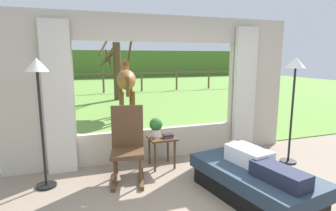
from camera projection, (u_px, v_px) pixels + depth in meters
back_wall_with_window at (160, 90)px, 4.93m from camera, size 5.20×0.12×2.55m
curtain_panel_left at (59, 99)px, 4.27m from camera, size 0.44×0.10×2.40m
curtain_panel_right at (245, 90)px, 5.35m from camera, size 0.44×0.10×2.40m
outdoor_pasture_lawn at (101, 90)px, 15.29m from camera, size 36.00×21.68×0.02m
distant_hill_ridge at (90, 64)px, 24.24m from camera, size 36.00×2.00×2.40m
recliner_sofa at (254, 182)px, 3.61m from camera, size 1.18×1.83×0.42m
reclining_person at (258, 162)px, 3.51m from camera, size 0.44×1.43×0.22m
rocking_chair at (128, 144)px, 4.14m from camera, size 0.60×0.76×1.12m
side_table at (162, 142)px, 4.62m from camera, size 0.44×0.44×0.52m
potted_plant at (156, 126)px, 4.60m from camera, size 0.22×0.22×0.32m
book_stack at (168, 136)px, 4.56m from camera, size 0.19×0.14×0.06m
floor_lamp_left at (38, 84)px, 3.70m from camera, size 0.32×0.32×1.83m
floor_lamp_right at (295, 78)px, 4.62m from camera, size 0.32×0.32×1.84m
horse at (126, 80)px, 8.27m from camera, size 0.71×1.81×1.73m
pasture_tree at (116, 68)px, 11.67m from camera, size 1.39×1.34×2.80m
pasture_fence_line at (103, 79)px, 14.00m from camera, size 16.10×0.10×1.10m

